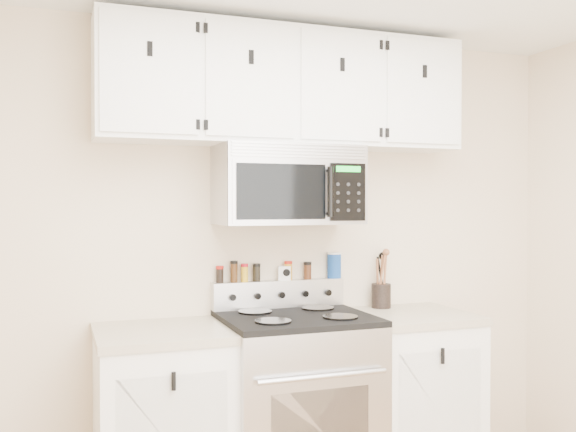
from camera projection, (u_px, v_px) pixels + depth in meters
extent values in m
cube|color=beige|center=(277.00, 253.00, 3.62)|extent=(3.50, 0.01, 2.50)
cube|color=#B7B7BA|center=(297.00, 409.00, 3.33)|extent=(0.76, 0.65, 0.92)
cube|color=black|center=(320.00, 431.00, 3.04)|extent=(0.50, 0.02, 0.40)
cube|color=black|center=(297.00, 318.00, 3.32)|extent=(0.76, 0.65, 0.03)
cube|color=#B7B7BA|center=(279.00, 294.00, 3.59)|extent=(0.76, 0.08, 0.15)
cylinder|color=black|center=(273.00, 321.00, 3.12)|extent=(0.18, 0.18, 0.01)
cylinder|color=black|center=(340.00, 317.00, 3.24)|extent=(0.18, 0.18, 0.01)
cylinder|color=black|center=(255.00, 312.00, 3.40)|extent=(0.18, 0.18, 0.01)
cylinder|color=black|center=(318.00, 308.00, 3.53)|extent=(0.18, 0.18, 0.01)
cube|color=white|center=(162.00, 427.00, 3.12)|extent=(0.62, 0.60, 0.88)
cube|color=tan|center=(162.00, 333.00, 3.11)|extent=(0.64, 0.62, 0.04)
cube|color=white|center=(410.00, 398.00, 3.59)|extent=(0.62, 0.60, 0.88)
cube|color=tan|center=(410.00, 316.00, 3.58)|extent=(0.64, 0.62, 0.04)
cube|color=#9E9EA3|center=(288.00, 185.00, 3.44)|extent=(0.76, 0.38, 0.42)
cube|color=#B7B7BA|center=(301.00, 150.00, 3.25)|extent=(0.73, 0.01, 0.08)
cube|color=black|center=(282.00, 192.00, 3.22)|extent=(0.47, 0.01, 0.28)
cube|color=black|center=(348.00, 192.00, 3.34)|extent=(0.20, 0.01, 0.30)
cylinder|color=black|center=(330.00, 192.00, 3.27)|extent=(0.03, 0.03, 0.26)
cube|color=white|center=(286.00, 89.00, 3.45)|extent=(2.00, 0.33, 0.62)
cube|color=white|center=(150.00, 73.00, 3.04)|extent=(0.46, 0.01, 0.57)
cube|color=black|center=(150.00, 49.00, 3.03)|extent=(0.02, 0.01, 0.07)
cube|color=white|center=(251.00, 80.00, 3.21)|extent=(0.46, 0.01, 0.57)
cube|color=black|center=(251.00, 57.00, 3.20)|extent=(0.03, 0.01, 0.07)
cube|color=white|center=(342.00, 86.00, 3.38)|extent=(0.46, 0.01, 0.57)
cube|color=black|center=(342.00, 65.00, 3.37)|extent=(0.03, 0.01, 0.07)
cube|color=white|center=(424.00, 92.00, 3.55)|extent=(0.46, 0.01, 0.57)
cube|color=black|center=(425.00, 71.00, 3.54)|extent=(0.02, 0.01, 0.07)
cylinder|color=black|center=(381.00, 296.00, 3.75)|extent=(0.11, 0.11, 0.14)
cylinder|color=brown|center=(381.00, 277.00, 3.75)|extent=(0.01, 0.01, 0.26)
cylinder|color=brown|center=(385.00, 276.00, 3.75)|extent=(0.01, 0.01, 0.28)
cylinder|color=brown|center=(378.00, 279.00, 3.75)|extent=(0.01, 0.01, 0.24)
cylinder|color=black|center=(381.00, 278.00, 3.77)|extent=(0.01, 0.01, 0.25)
cylinder|color=brown|center=(381.00, 277.00, 3.73)|extent=(0.01, 0.01, 0.27)
cube|color=white|center=(285.00, 273.00, 3.60)|extent=(0.09, 0.08, 0.08)
cylinder|color=#154292|center=(334.00, 266.00, 3.70)|extent=(0.08, 0.08, 0.14)
cylinder|color=white|center=(334.00, 253.00, 3.70)|extent=(0.08, 0.08, 0.01)
cylinder|color=black|center=(220.00, 276.00, 3.47)|extent=(0.04, 0.04, 0.08)
cylinder|color=#A6130C|center=(220.00, 267.00, 3.47)|extent=(0.04, 0.04, 0.02)
cylinder|color=#41260F|center=(234.00, 273.00, 3.50)|extent=(0.04, 0.04, 0.10)
cylinder|color=black|center=(234.00, 262.00, 3.50)|extent=(0.04, 0.04, 0.02)
cylinder|color=gold|center=(245.00, 274.00, 3.52)|extent=(0.04, 0.04, 0.08)
cylinder|color=#A90D1A|center=(245.00, 265.00, 3.52)|extent=(0.04, 0.04, 0.02)
cylinder|color=black|center=(257.00, 274.00, 3.54)|extent=(0.04, 0.04, 0.08)
cylinder|color=black|center=(257.00, 265.00, 3.54)|extent=(0.04, 0.04, 0.02)
cylinder|color=#C38716|center=(288.00, 272.00, 3.61)|extent=(0.04, 0.04, 0.09)
cylinder|color=#AA180D|center=(288.00, 262.00, 3.61)|extent=(0.05, 0.05, 0.02)
cylinder|color=#442210|center=(308.00, 272.00, 3.65)|extent=(0.04, 0.04, 0.08)
cylinder|color=black|center=(308.00, 263.00, 3.65)|extent=(0.04, 0.04, 0.02)
cylinder|color=#C58517|center=(308.00, 272.00, 3.65)|extent=(0.04, 0.04, 0.08)
cylinder|color=black|center=(308.00, 263.00, 3.65)|extent=(0.04, 0.04, 0.02)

